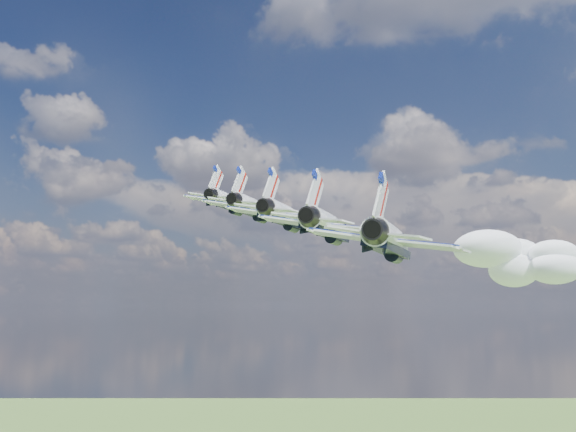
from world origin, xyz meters
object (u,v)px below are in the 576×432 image
at_px(jet_1, 257,208).
at_px(jet_2, 288,216).
at_px(jet_3, 331,226).
at_px(jet_0, 232,203).
at_px(jet_4, 392,241).

bearing_deg(jet_1, jet_2, -50.59).
distance_m(jet_1, jet_3, 24.11).
bearing_deg(jet_2, jet_0, 129.41).
relative_size(jet_2, jet_3, 1.00).
bearing_deg(jet_2, jet_1, 129.41).
distance_m(jet_2, jet_4, 24.11).
relative_size(jet_1, jet_4, 1.00).
xyz_separation_m(jet_1, jet_2, (8.34, -8.31, -2.56)).
height_order(jet_1, jet_4, jet_1).
height_order(jet_2, jet_4, jet_2).
bearing_deg(jet_4, jet_1, 129.41).
relative_size(jet_0, jet_3, 1.00).
bearing_deg(jet_1, jet_4, -50.59).
xyz_separation_m(jet_0, jet_2, (16.69, -16.63, -5.12)).
xyz_separation_m(jet_0, jet_4, (33.38, -33.26, -10.24)).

